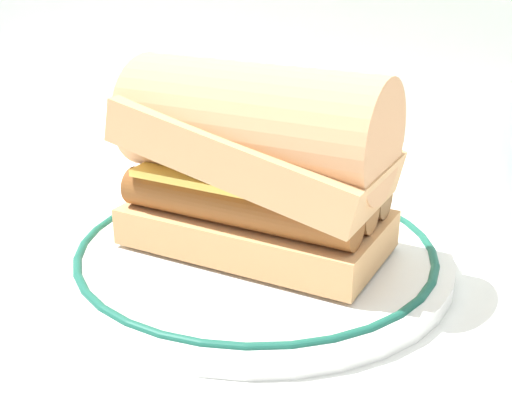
# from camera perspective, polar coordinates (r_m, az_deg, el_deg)

# --- Properties ---
(ground_plane) EXTENTS (1.50, 1.50, 0.00)m
(ground_plane) POSITION_cam_1_polar(r_m,az_deg,el_deg) (0.46, 2.25, -6.41)
(ground_plane) COLOR white
(plate) EXTENTS (0.28, 0.28, 0.01)m
(plate) POSITION_cam_1_polar(r_m,az_deg,el_deg) (0.48, 0.00, -4.10)
(plate) COLOR white
(plate) RESTS_ON ground_plane
(sausage_sandwich) EXTENTS (0.19, 0.10, 0.13)m
(sausage_sandwich) POSITION_cam_1_polar(r_m,az_deg,el_deg) (0.46, 0.00, 3.97)
(sausage_sandwich) COLOR tan
(sausage_sandwich) RESTS_ON plate
(drinking_glass) EXTENTS (0.07, 0.07, 0.10)m
(drinking_glass) POSITION_cam_1_polar(r_m,az_deg,el_deg) (0.60, 20.85, 3.50)
(drinking_glass) COLOR silver
(drinking_glass) RESTS_ON ground_plane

